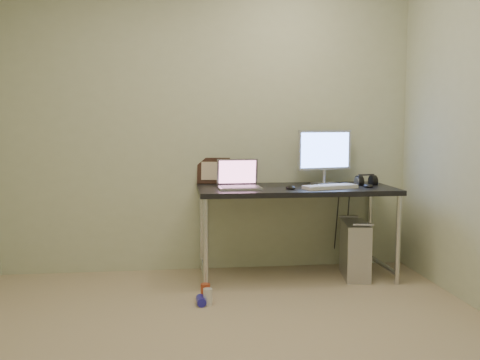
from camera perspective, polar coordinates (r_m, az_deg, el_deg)
name	(u,v)px	position (r m, az deg, el deg)	size (l,w,h in m)	color
floor	(229,352)	(3.11, -1.17, -17.90)	(3.50, 3.50, 0.00)	tan
wall_back	(208,125)	(4.59, -3.39, 5.85)	(3.50, 0.02, 2.50)	beige
desk	(296,197)	(4.38, 5.95, -1.77)	(1.59, 0.69, 0.75)	black
tower_computer	(355,250)	(4.54, 12.17, -7.28)	(0.26, 0.46, 0.48)	silver
cable_a	(337,222)	(4.82, 10.28, -4.38)	(0.01, 0.01, 0.70)	black
cable_b	(347,224)	(4.84, 11.36, -4.62)	(0.01, 0.01, 0.72)	black
can_red	(205,292)	(3.92, -3.72, -11.86)	(0.07, 0.07, 0.12)	#B04020
can_white	(208,297)	(3.83, -3.46, -12.33)	(0.06, 0.06, 0.12)	silver
can_blue	(201,301)	(3.84, -4.18, -12.71)	(0.06, 0.06, 0.11)	#2522AE
laptop	(239,181)	(4.27, -0.14, -0.15)	(0.34, 0.28, 0.23)	#BBBBC3
monitor	(325,152)	(4.61, 9.03, 2.92)	(0.49, 0.18, 0.46)	#BBBBC3
keyboard	(330,187)	(4.31, 9.60, -0.72)	(0.44, 0.14, 0.03)	silver
mouse_right	(368,185)	(4.44, 13.52, -0.54)	(0.07, 0.11, 0.04)	black
mouse_left	(290,187)	(4.23, 5.40, -0.72)	(0.07, 0.11, 0.04)	black
headphones	(366,181)	(4.61, 13.31, -0.14)	(0.18, 0.11, 0.12)	black
picture_frame	(214,171)	(4.59, -2.84, 0.99)	(0.28, 0.03, 0.22)	black
webcam	(248,173)	(4.57, 0.82, 0.71)	(0.05, 0.04, 0.12)	silver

